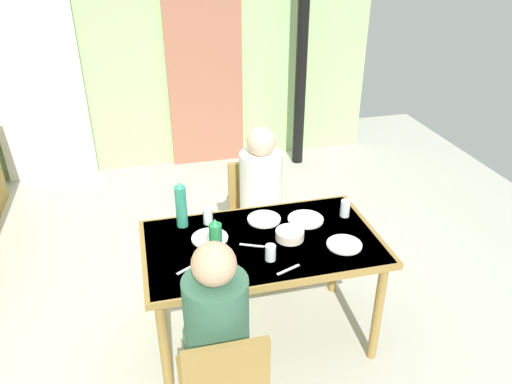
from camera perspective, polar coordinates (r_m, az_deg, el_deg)
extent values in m
plane|color=beige|center=(3.50, -6.53, -14.88)|extent=(7.01, 7.01, 0.00)
cube|color=#9EC67F|center=(5.36, -11.61, 16.25)|extent=(4.67, 0.10, 2.62)
cube|color=#9E5F49|center=(5.39, -5.93, 13.37)|extent=(0.80, 0.05, 2.00)
cylinder|color=black|center=(5.29, 5.37, 16.53)|extent=(0.12, 0.12, 2.62)
cube|color=white|center=(5.39, -24.33, 12.12)|extent=(0.90, 0.03, 2.20)
cube|color=olive|center=(2.92, 0.71, -6.02)|extent=(1.40, 0.80, 0.04)
cube|color=beige|center=(2.91, 0.71, -5.71)|extent=(1.34, 0.77, 0.00)
cylinder|color=olive|center=(2.85, -10.49, -17.69)|extent=(0.06, 0.06, 0.72)
cylinder|color=olive|center=(3.11, 13.90, -13.41)|extent=(0.06, 0.06, 0.72)
cylinder|color=olive|center=(3.35, -11.43, -9.60)|extent=(0.06, 0.06, 0.72)
cylinder|color=olive|center=(3.58, 9.19, -6.65)|extent=(0.06, 0.06, 0.72)
cube|color=olive|center=(2.56, -4.12, -21.09)|extent=(0.40, 0.40, 0.04)
cube|color=olive|center=(2.29, -3.44, -21.03)|extent=(0.38, 0.04, 0.42)
cylinder|color=olive|center=(2.88, -1.01, -21.16)|extent=(0.04, 0.04, 0.41)
cube|color=olive|center=(3.67, 0.36, -3.54)|extent=(0.40, 0.40, 0.04)
cube|color=olive|center=(3.71, -0.32, 0.64)|extent=(0.38, 0.04, 0.42)
cylinder|color=olive|center=(3.71, 3.57, -7.76)|extent=(0.04, 0.04, 0.41)
cylinder|color=olive|center=(3.64, -1.61, -8.54)|extent=(0.04, 0.04, 0.41)
cylinder|color=olive|center=(3.98, 2.13, -4.96)|extent=(0.04, 0.04, 0.41)
cylinder|color=olive|center=(3.91, -2.70, -5.62)|extent=(0.04, 0.04, 0.41)
cube|color=#3E6042|center=(2.62, -4.82, -17.63)|extent=(0.30, 0.22, 0.12)
cylinder|color=#38664C|center=(2.36, -4.62, -15.14)|extent=(0.30, 0.30, 0.52)
sphere|color=tan|center=(2.14, -4.98, -8.33)|extent=(0.20, 0.20, 0.20)
cube|color=white|center=(3.50, 1.01, -4.06)|extent=(0.30, 0.22, 0.12)
cylinder|color=silver|center=(3.47, 0.58, 0.52)|extent=(0.30, 0.30, 0.52)
sphere|color=beige|center=(3.32, 0.61, 5.87)|extent=(0.20, 0.20, 0.20)
cylinder|color=#278346|center=(2.68, -4.66, -6.01)|extent=(0.07, 0.07, 0.25)
cone|color=#248B46|center=(2.60, -4.78, -3.47)|extent=(0.05, 0.05, 0.04)
cylinder|color=#308F6F|center=(3.02, -8.66, -1.70)|extent=(0.07, 0.07, 0.27)
cone|color=teal|center=(2.95, -8.87, 0.85)|extent=(0.05, 0.05, 0.04)
cylinder|color=#F2DDC4|center=(2.93, 3.93, -4.95)|extent=(0.17, 0.17, 0.05)
cylinder|color=white|center=(3.12, 5.76, -3.17)|extent=(0.23, 0.23, 0.01)
cylinder|color=white|center=(2.94, -5.37, -5.33)|extent=(0.22, 0.22, 0.01)
cylinder|color=white|center=(3.11, 0.94, -3.15)|extent=(0.21, 0.21, 0.01)
cylinder|color=white|center=(2.92, 10.18, -6.01)|extent=(0.21, 0.21, 0.01)
cylinder|color=silver|center=(2.74, 1.69, -7.03)|extent=(0.06, 0.06, 0.09)
cylinder|color=silver|center=(3.18, 10.28, -1.88)|extent=(0.06, 0.06, 0.11)
cylinder|color=silver|center=(3.07, -5.59, -2.80)|extent=(0.06, 0.06, 0.10)
cube|color=silver|center=(2.69, 3.76, -8.96)|extent=(0.15, 0.07, 0.00)
cube|color=silver|center=(2.87, -0.44, -6.21)|extent=(0.14, 0.08, 0.00)
cube|color=silver|center=(2.72, -7.85, -8.73)|extent=(0.14, 0.09, 0.00)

